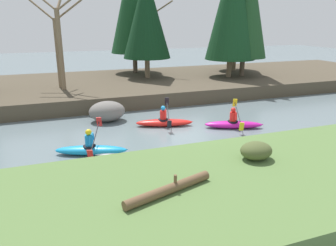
{
  "coord_description": "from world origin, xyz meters",
  "views": [
    {
      "loc": [
        -5.4,
        -12.7,
        4.84
      ],
      "look_at": [
        -0.69,
        0.21,
        0.55
      ],
      "focal_mm": 35.0,
      "sensor_mm": 36.0,
      "label": 1
    }
  ],
  "objects": [
    {
      "name": "bare_tree_mid_downstream",
      "position": [
        2.06,
        12.47,
        3.58
      ],
      "size": [
        3.21,
        3.17,
        5.79
      ],
      "color": "#7A664C",
      "rests_on": "riverbank_far"
    },
    {
      "name": "bare_tree_upstream",
      "position": [
        -4.72,
        8.82,
        3.45
      ],
      "size": [
        3.07,
        3.03,
        5.52
      ],
      "color": "#7A664C",
      "rests_on": "riverbank_far"
    },
    {
      "name": "driftwood_log",
      "position": [
        -2.93,
        -6.01,
        0.92
      ],
      "size": [
        2.48,
        1.01,
        0.44
      ],
      "rotation": [
        0.0,
        0.0,
        0.31
      ],
      "color": "brown",
      "rests_on": "riverbank_near"
    },
    {
      "name": "conifer_tree_centre",
      "position": [
        7.24,
        8.71,
        6.09
      ],
      "size": [
        3.65,
        3.65,
        9.2
      ],
      "color": "#7A664C",
      "rests_on": "riverbank_far"
    },
    {
      "name": "ground_plane",
      "position": [
        0.0,
        0.0,
        0.0
      ],
      "size": [
        90.0,
        90.0,
        0.0
      ],
      "primitive_type": "plane",
      "color": "slate"
    },
    {
      "name": "kayaker_lead",
      "position": [
        2.56,
        0.04,
        0.22
      ],
      "size": [
        2.73,
        1.99,
        1.2
      ],
      "rotation": [
        0.0,
        0.0,
        -0.37
      ],
      "color": "#C61999",
      "rests_on": "ground"
    },
    {
      "name": "conifer_tree_mid_left",
      "position": [
        1.4,
        10.35,
        5.21
      ],
      "size": [
        3.39,
        3.39,
        7.29
      ],
      "color": "#7A664C",
      "rests_on": "riverbank_far"
    },
    {
      "name": "kayaker_middle",
      "position": [
        -0.4,
        1.46,
        0.22
      ],
      "size": [
        2.77,
        2.03,
        1.2
      ],
      "rotation": [
        0.0,
        0.0,
        -0.29
      ],
      "color": "red",
      "rests_on": "ground"
    },
    {
      "name": "riverbank_near",
      "position": [
        0.0,
        -5.81,
        0.4
      ],
      "size": [
        44.0,
        5.54,
        0.8
      ],
      "color": "#56753D",
      "rests_on": "ground"
    },
    {
      "name": "kayaker_trailing",
      "position": [
        -4.08,
        -0.93,
        0.2
      ],
      "size": [
        2.75,
        2.01,
        1.2
      ],
      "rotation": [
        0.0,
        0.0,
        -0.33
      ],
      "color": "#1993D6",
      "rests_on": "ground"
    },
    {
      "name": "bare_tree_mid_upstream",
      "position": [
        -4.6,
        7.94,
        3.8
      ],
      "size": [
        3.45,
        3.41,
        6.25
      ],
      "color": "#7A664C",
      "rests_on": "riverbank_far"
    },
    {
      "name": "conifer_tree_left",
      "position": [
        1.21,
        13.15,
        6.21
      ],
      "size": [
        3.69,
        3.69,
        9.16
      ],
      "color": "brown",
      "rests_on": "riverbank_far"
    },
    {
      "name": "shrub_clump_nearest",
      "position": [
        0.29,
        -4.93,
        1.07
      ],
      "size": [
        1.0,
        0.83,
        0.54
      ],
      "color": "#4C562D",
      "rests_on": "riverbank_near"
    },
    {
      "name": "conifer_tree_right",
      "position": [
        9.31,
        11.49,
        5.25
      ],
      "size": [
        3.31,
        3.31,
        7.3
      ],
      "color": "#7A664C",
      "rests_on": "riverbank_far"
    },
    {
      "name": "conifer_tree_mid_right",
      "position": [
        8.38,
        8.73,
        6.11
      ],
      "size": [
        3.31,
        3.31,
        9.16
      ],
      "color": "brown",
      "rests_on": "riverbank_far"
    },
    {
      "name": "boulder_midstream",
      "position": [
        -2.84,
        3.24,
        0.51
      ],
      "size": [
        1.8,
        1.41,
        1.02
      ],
      "color": "slate",
      "rests_on": "ground"
    },
    {
      "name": "riverbank_far",
      "position": [
        0.0,
        9.97,
        0.43
      ],
      "size": [
        44.0,
        10.65,
        0.85
      ],
      "color": "#4C4233",
      "rests_on": "ground"
    }
  ]
}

